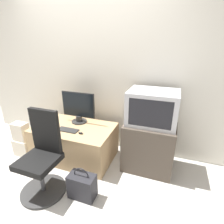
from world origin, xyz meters
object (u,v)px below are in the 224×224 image
Objects in this scene: mouse at (81,133)px; cardboard_box_lower at (24,147)px; office_chair at (42,160)px; handbag at (82,186)px; crt_tv at (153,107)px; main_monitor at (78,108)px; keyboard at (68,130)px.

mouse reaches higher than cardboard_box_lower.
handbag is (0.48, 0.04, -0.26)m from office_chair.
office_chair reaches higher than handbag.
crt_tv reaches higher than handbag.
cardboard_box_lower is (-1.01, -0.08, -0.39)m from mouse.
main_monitor is 0.95m from office_chair.
mouse is at bearing -57.78° from main_monitor.
crt_tv is 2.09m from cardboard_box_lower.
crt_tv is at bearing 14.77° from keyboard.
keyboard is 4.37× the size of mouse.
cardboard_box_lower is at bearing -167.95° from crt_tv.
office_chair is at bearing -88.99° from main_monitor.
main_monitor is 0.46m from mouse.
crt_tv reaches higher than mouse.
office_chair is at bearing -141.39° from crt_tv.
handbag is (0.50, -0.54, -0.36)m from keyboard.
mouse reaches higher than keyboard.
main_monitor is at bearing 91.01° from office_chair.
mouse is 0.07× the size of office_chair.
main_monitor reaches higher than mouse.
keyboard is at bearing 8.09° from cardboard_box_lower.
keyboard is 0.88m from cardboard_box_lower.
keyboard is 1.22m from crt_tv.
cardboard_box_lower is (-0.78, -0.11, -0.38)m from keyboard.
mouse is at bearing -7.16° from keyboard.
keyboard is at bearing 92.35° from office_chair.
mouse is at bearing 70.31° from office_chair.
crt_tv is 1.56× the size of handbag.
handbag is at bearing 5.11° from office_chair.
keyboard is 1.11× the size of cardboard_box_lower.
office_chair reaches higher than mouse.
handbag is (-0.62, -0.83, -0.74)m from crt_tv.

